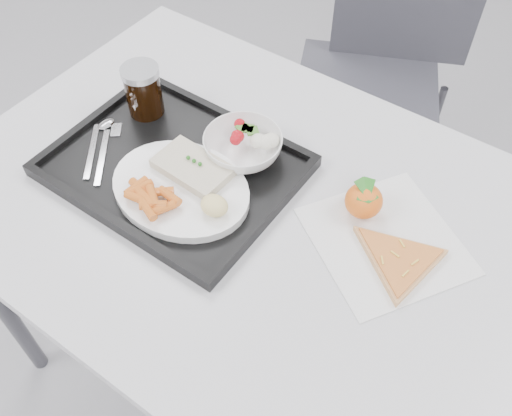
# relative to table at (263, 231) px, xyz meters

# --- Properties ---
(table) EXTENTS (1.20, 0.80, 0.75)m
(table) POSITION_rel_table_xyz_m (0.00, 0.00, 0.00)
(table) COLOR silver
(table) RESTS_ON ground
(chair) EXTENTS (0.56, 0.57, 0.93)m
(chair) POSITION_rel_table_xyz_m (-0.14, 0.83, -0.15)
(chair) COLOR #35353C
(chair) RESTS_ON ground
(tray) EXTENTS (0.45, 0.35, 0.03)m
(tray) POSITION_rel_table_xyz_m (-0.20, -0.02, 0.08)
(tray) COLOR black
(tray) RESTS_ON table
(dinner_plate) EXTENTS (0.27, 0.27, 0.02)m
(dinner_plate) POSITION_rel_table_xyz_m (-0.14, -0.06, 0.09)
(dinner_plate) COLOR white
(dinner_plate) RESTS_ON tray
(fish_fillet) EXTENTS (0.15, 0.09, 0.03)m
(fish_fillet) POSITION_rel_table_xyz_m (-0.14, -0.02, 0.11)
(fish_fillet) COLOR beige
(fish_fillet) RESTS_ON dinner_plate
(bread_roll) EXTENTS (0.06, 0.05, 0.03)m
(bread_roll) POSITION_rel_table_xyz_m (-0.05, -0.08, 0.12)
(bread_roll) COLOR #DCB579
(bread_roll) RESTS_ON dinner_plate
(salad_bowl) EXTENTS (0.15, 0.15, 0.05)m
(salad_bowl) POSITION_rel_table_xyz_m (-0.10, 0.08, 0.11)
(salad_bowl) COLOR white
(salad_bowl) RESTS_ON tray
(cola_glass) EXTENTS (0.08, 0.08, 0.11)m
(cola_glass) POSITION_rel_table_xyz_m (-0.34, 0.07, 0.14)
(cola_glass) COLOR black
(cola_glass) RESTS_ON tray
(cutlery) EXTENTS (0.13, 0.16, 0.01)m
(cutlery) POSITION_rel_table_xyz_m (-0.35, -0.06, 0.08)
(cutlery) COLOR silver
(cutlery) RESTS_ON tray
(napkin) EXTENTS (0.34, 0.34, 0.00)m
(napkin) POSITION_rel_table_xyz_m (0.22, 0.06, 0.07)
(napkin) COLOR silver
(napkin) RESTS_ON table
(tangerine) EXTENTS (0.08, 0.08, 0.07)m
(tangerine) POSITION_rel_table_xyz_m (0.15, 0.09, 0.10)
(tangerine) COLOR #EC5E00
(tangerine) RESTS_ON napkin
(pizza_slice) EXTENTS (0.23, 0.23, 0.02)m
(pizza_slice) POSITION_rel_table_xyz_m (0.25, 0.03, 0.08)
(pizza_slice) COLOR tan
(pizza_slice) RESTS_ON napkin
(carrot_pile) EXTENTS (0.11, 0.08, 0.02)m
(carrot_pile) POSITION_rel_table_xyz_m (-0.16, -0.13, 0.11)
(carrot_pile) COLOR #CC5F1E
(carrot_pile) RESTS_ON dinner_plate
(salad_contents) EXTENTS (0.10, 0.07, 0.03)m
(salad_contents) POSITION_rel_table_xyz_m (-0.09, 0.10, 0.12)
(salad_contents) COLOR #AC0D15
(salad_contents) RESTS_ON salad_bowl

